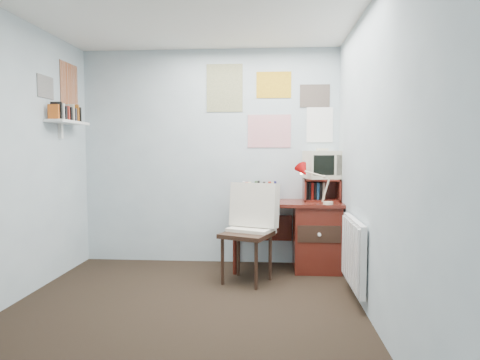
% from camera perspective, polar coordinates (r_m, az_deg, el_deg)
% --- Properties ---
extents(ground, '(3.50, 3.50, 0.00)m').
position_cam_1_polar(ground, '(3.59, -8.13, -17.79)').
color(ground, black).
rests_on(ground, ground).
extents(back_wall, '(3.00, 0.02, 2.50)m').
position_cam_1_polar(back_wall, '(5.05, -4.07, 3.09)').
color(back_wall, silver).
rests_on(back_wall, ground).
extents(right_wall, '(0.02, 3.50, 2.50)m').
position_cam_1_polar(right_wall, '(3.35, 17.63, 2.46)').
color(right_wall, silver).
rests_on(right_wall, ground).
extents(desk, '(1.20, 0.55, 0.76)m').
position_cam_1_polar(desk, '(4.84, 9.47, -7.05)').
color(desk, '#571C13').
rests_on(desk, ground).
extents(desk_chair, '(0.64, 0.63, 0.97)m').
position_cam_1_polar(desk_chair, '(4.31, 0.90, -7.30)').
color(desk_chair, black).
rests_on(desk_chair, ground).
extents(desk_lamp, '(0.30, 0.27, 0.38)m').
position_cam_1_polar(desk_lamp, '(4.57, 11.70, -0.82)').
color(desk_lamp, '#AF0B0C').
rests_on(desk_lamp, desk).
extents(tv_riser, '(0.40, 0.30, 0.25)m').
position_cam_1_polar(tv_riser, '(4.90, 10.79, -1.27)').
color(tv_riser, '#571C13').
rests_on(tv_riser, desk).
extents(crt_tv, '(0.43, 0.41, 0.34)m').
position_cam_1_polar(crt_tv, '(4.90, 10.89, 2.18)').
color(crt_tv, beige).
rests_on(crt_tv, tv_riser).
extents(book_row, '(0.60, 0.14, 0.22)m').
position_cam_1_polar(book_row, '(4.93, 3.41, -1.35)').
color(book_row, '#571C13').
rests_on(book_row, desk).
extents(radiator, '(0.09, 0.80, 0.60)m').
position_cam_1_polar(radiator, '(3.98, 14.94, -9.34)').
color(radiator, white).
rests_on(radiator, right_wall).
extents(wall_shelf, '(0.20, 0.62, 0.24)m').
position_cam_1_polar(wall_shelf, '(4.85, -21.98, 7.15)').
color(wall_shelf, white).
rests_on(wall_shelf, left_wall).
extents(posters_back, '(1.20, 0.01, 0.90)m').
position_cam_1_polar(posters_back, '(5.02, 3.93, 9.94)').
color(posters_back, white).
rests_on(posters_back, back_wall).
extents(posters_left, '(0.01, 0.70, 0.60)m').
position_cam_1_polar(posters_left, '(4.93, -23.10, 11.51)').
color(posters_left, white).
rests_on(posters_left, left_wall).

